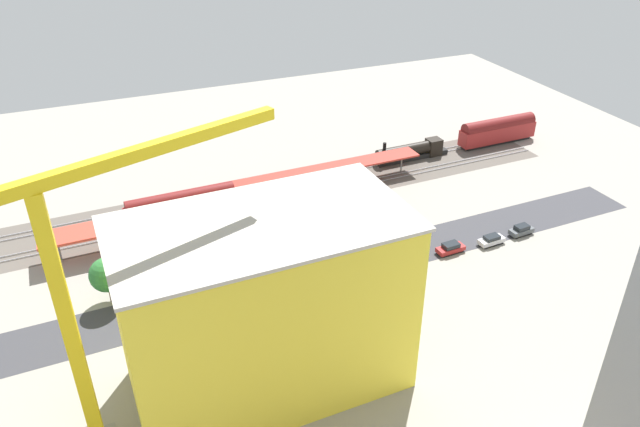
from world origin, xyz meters
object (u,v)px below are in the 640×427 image
parked_car_4 (368,270)px  street_tree_2 (107,275)px  tower_crane (94,286)px  locomotive (413,151)px  street_tree_1 (237,251)px  passenger_coach (498,130)px  platform_canopy_far (288,176)px  traffic_light (411,241)px  parked_car_1 (491,240)px  box_truck_0 (285,288)px  parked_car_3 (408,259)px  freight_coach_far (182,205)px  parked_car_0 (521,230)px  platform_canopy_near (217,205)px  street_tree_0 (141,267)px  parked_car_2 (451,248)px  construction_building (266,308)px  box_truck_1 (223,312)px

parked_car_4 → street_tree_2: street_tree_2 is taller
tower_crane → locomotive: bearing=-142.7°
street_tree_1 → passenger_coach: bearing=-159.0°
platform_canopy_far → traffic_light: bearing=107.0°
locomotive → parked_car_1: size_ratio=3.58×
tower_crane → box_truck_0: (-24.16, -15.68, -18.44)m
parked_car_3 → freight_coach_far: bearing=-42.1°
passenger_coach → parked_car_1: 42.65m
parked_car_1 → parked_car_3: (15.32, -0.41, 0.09)m
parked_car_0 → freight_coach_far: bearing=-27.4°
tower_crane → street_tree_2: (-1.13, -24.43, -15.44)m
platform_canopy_near → platform_canopy_far: (-14.95, -6.02, -0.36)m
platform_canopy_far → parked_car_1: (-24.62, 28.74, -3.18)m
freight_coach_far → traffic_light: traffic_light is taller
street_tree_0 → traffic_light: traffic_light is taller
locomotive → street_tree_2: size_ratio=2.33×
parked_car_0 → street_tree_1: size_ratio=0.69×
locomotive → parked_car_2: 35.33m
parked_car_1 → construction_building: (43.08, 14.42, 10.23)m
street_tree_0 → street_tree_2: bearing=11.8°
box_truck_0 → traffic_light: traffic_light is taller
tower_crane → passenger_coach: bearing=-150.2°
locomotive → tower_crane: bearing=37.3°
passenger_coach → parked_car_4: size_ratio=4.10×
parked_car_3 → box_truck_1: size_ratio=0.39×
parked_car_4 → locomotive: bearing=-129.3°
parked_car_1 → street_tree_1: street_tree_1 is taller
parked_car_1 → street_tree_0: (54.18, -9.65, 3.22)m
passenger_coach → parked_car_2: bearing=44.5°
freight_coach_far → parked_car_2: 45.85m
parked_car_0 → tower_crane: (66.45, 16.28, 19.26)m
parked_car_2 → parked_car_4: size_ratio=1.05×
freight_coach_far → tower_crane: tower_crane is taller
platform_canopy_far → box_truck_0: (11.25, 28.83, -2.30)m
parked_car_1 → platform_canopy_near: bearing=-29.9°
freight_coach_far → parked_car_3: 39.83m
parked_car_1 → parked_car_2: (7.51, -0.53, 0.03)m
parked_car_1 → box_truck_0: (35.87, 0.09, 0.88)m
street_tree_2 → street_tree_0: bearing=-168.2°
locomotive → tower_crane: size_ratio=0.51×
box_truck_0 → street_tree_2: street_tree_2 is taller
parked_car_0 → street_tree_0: size_ratio=0.73×
box_truck_1 → street_tree_0: street_tree_0 is taller
freight_coach_far → box_truck_0: (-8.97, 27.15, -1.40)m
box_truck_1 → traffic_light: traffic_light is taller
platform_canopy_far → parked_car_2: bearing=121.2°
passenger_coach → parked_car_2: passenger_coach is taller
parked_car_2 → tower_crane: 58.27m
platform_canopy_near → locomotive: size_ratio=3.44×
parked_car_4 → box_truck_1: box_truck_1 is taller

